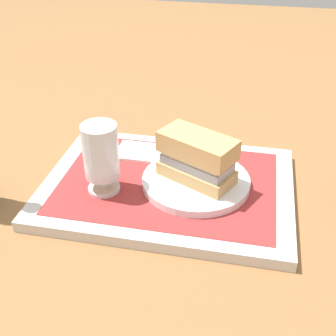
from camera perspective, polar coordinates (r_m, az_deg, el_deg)
name	(u,v)px	position (r m, az deg, el deg)	size (l,w,h in m)	color
ground_plane	(168,191)	(0.80, 0.00, -2.99)	(3.00, 3.00, 0.00)	olive
tray	(168,187)	(0.80, 0.00, -2.41)	(0.44, 0.32, 0.02)	silver
placemat	(168,182)	(0.79, 0.00, -1.79)	(0.38, 0.27, 0.00)	#9E2D2D
plate	(196,183)	(0.78, 3.58, -1.92)	(0.19, 0.19, 0.01)	white
sandwich	(195,158)	(0.75, 3.50, 1.31)	(0.14, 0.12, 0.08)	tan
beer_glass	(101,155)	(0.74, -8.62, 1.66)	(0.06, 0.06, 0.12)	silver
napkin_folded	(140,152)	(0.87, -3.65, 2.09)	(0.09, 0.07, 0.01)	white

